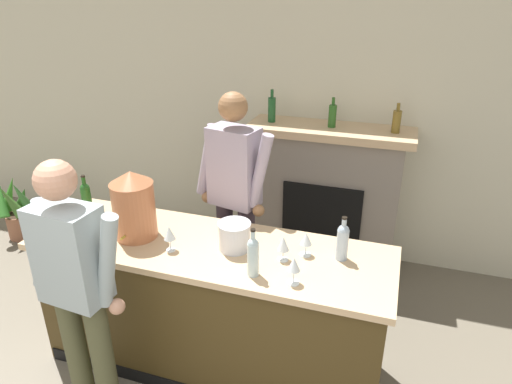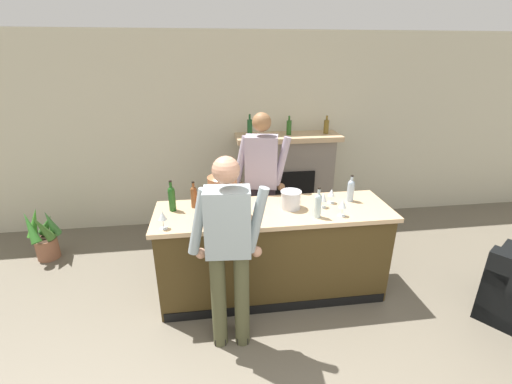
# 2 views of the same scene
# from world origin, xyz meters

# --- Properties ---
(wall_back_panel) EXTENTS (12.00, 0.07, 2.75)m
(wall_back_panel) POSITION_xyz_m (0.00, 4.03, 1.38)
(wall_back_panel) COLOR beige
(wall_back_panel) RESTS_ON ground_plane
(bar_counter) EXTENTS (2.38, 0.74, 0.99)m
(bar_counter) POSITION_xyz_m (-0.04, 2.16, 0.50)
(bar_counter) COLOR #423216
(bar_counter) RESTS_ON ground_plane
(fireplace_stone) EXTENTS (1.47, 0.52, 1.69)m
(fireplace_stone) POSITION_xyz_m (0.46, 3.77, 0.70)
(fireplace_stone) COLOR gray
(fireplace_stone) RESTS_ON ground_plane
(potted_plant_corner) EXTENTS (0.43, 0.42, 0.70)m
(potted_plant_corner) POSITION_xyz_m (-2.77, 3.20, 0.33)
(potted_plant_corner) COLOR #905B41
(potted_plant_corner) RESTS_ON ground_plane
(person_customer) EXTENTS (0.66, 0.33, 1.76)m
(person_customer) POSITION_xyz_m (-0.53, 1.50, 0.97)
(person_customer) COLOR #4A4A2F
(person_customer) RESTS_ON ground_plane
(person_bartender) EXTENTS (0.65, 0.36, 1.87)m
(person_bartender) POSITION_xyz_m (-0.08, 2.75, 1.04)
(person_bartender) COLOR #3E313D
(person_bartender) RESTS_ON ground_plane
(copper_dispenser) EXTENTS (0.28, 0.32, 0.47)m
(copper_dispenser) POSITION_xyz_m (-0.54, 2.13, 1.23)
(copper_dispenser) COLOR #AE643F
(copper_dispenser) RESTS_ON bar_counter
(ice_bucket_steel) EXTENTS (0.21, 0.21, 0.18)m
(ice_bucket_steel) POSITION_xyz_m (0.14, 2.18, 1.08)
(ice_bucket_steel) COLOR silver
(ice_bucket_steel) RESTS_ON bar_counter
(wine_bottle_rose_blush) EXTENTS (0.07, 0.07, 0.32)m
(wine_bottle_rose_blush) POSITION_xyz_m (-1.04, 2.28, 1.13)
(wine_bottle_rose_blush) COLOR #1C4E19
(wine_bottle_rose_blush) RESTS_ON bar_counter
(wine_bottle_riesling_slim) EXTENTS (0.07, 0.07, 0.28)m
(wine_bottle_riesling_slim) POSITION_xyz_m (-0.83, 2.33, 1.11)
(wine_bottle_riesling_slim) COLOR brown
(wine_bottle_riesling_slim) RESTS_ON bar_counter
(wine_bottle_port_short) EXTENTS (0.07, 0.07, 0.29)m
(wine_bottle_port_short) POSITION_xyz_m (0.80, 2.27, 1.12)
(wine_bottle_port_short) COLOR #9DB1C4
(wine_bottle_port_short) RESTS_ON bar_counter
(wine_bottle_burgundy_dark) EXTENTS (0.07, 0.07, 0.30)m
(wine_bottle_burgundy_dark) POSITION_xyz_m (0.34, 1.94, 1.13)
(wine_bottle_burgundy_dark) COLOR #A7BEC3
(wine_bottle_burgundy_dark) RESTS_ON bar_counter
(wine_glass_front_left) EXTENTS (0.07, 0.07, 0.16)m
(wine_glass_front_left) POSITION_xyz_m (0.59, 2.24, 1.10)
(wine_glass_front_left) COLOR silver
(wine_glass_front_left) RESTS_ON bar_counter
(wine_glass_by_dispenser) EXTENTS (0.07, 0.07, 0.17)m
(wine_glass_by_dispenser) POSITION_xyz_m (-0.24, 2.03, 1.11)
(wine_glass_by_dispenser) COLOR silver
(wine_glass_by_dispenser) RESTS_ON bar_counter
(wine_glass_mid_counter) EXTENTS (0.07, 0.07, 0.16)m
(wine_glass_mid_counter) POSITION_xyz_m (0.47, 2.15, 1.10)
(wine_glass_mid_counter) COLOR silver
(wine_glass_mid_counter) RESTS_ON bar_counter
(wine_glass_near_bucket) EXTENTS (0.07, 0.07, 0.17)m
(wine_glass_near_bucket) POSITION_xyz_m (0.59, 1.93, 1.11)
(wine_glass_near_bucket) COLOR silver
(wine_glass_near_bucket) RESTS_ON bar_counter
(wine_glass_front_right) EXTENTS (0.08, 0.08, 0.17)m
(wine_glass_front_right) POSITION_xyz_m (-1.09, 1.90, 1.11)
(wine_glass_front_right) COLOR silver
(wine_glass_front_right) RESTS_ON bar_counter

